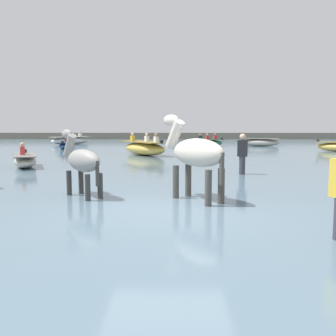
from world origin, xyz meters
name	(u,v)px	position (x,y,z in m)	size (l,w,h in m)	color
ground_plane	(167,224)	(0.00, 0.00, 0.00)	(120.00, 120.00, 0.00)	#84755B
water_surface	(172,164)	(0.00, 10.00, 0.14)	(90.00, 90.00, 0.29)	slate
horse_lead_grey	(82,162)	(-1.94, 1.27, 1.06)	(1.31, 1.42, 1.80)	gray
horse_trailing_pinto	(195,155)	(0.58, 0.90, 1.26)	(1.48, 1.75, 2.13)	beige
boat_near_port	(25,161)	(-5.72, 7.35, 0.54)	(1.69, 2.58, 0.97)	#B2AD9E
boat_distant_west	(144,148)	(-1.57, 13.67, 0.67)	(3.23, 4.08, 1.23)	gold
boat_mid_channel	(208,143)	(2.78, 22.82, 0.58)	(2.87, 2.11, 1.03)	#337556
boat_distant_east	(260,142)	(7.04, 23.37, 0.60)	(3.33, 2.17, 0.63)	#B2AD9E
boat_far_inshore	(65,145)	(-7.69, 19.29, 0.54)	(1.22, 2.78, 0.96)	#28518E
boat_near_starboard	(70,141)	(-9.11, 25.61, 0.64)	(3.35, 3.67, 1.18)	silver
person_spectator_far	(242,157)	(2.38, 5.31, 0.87)	(0.36, 0.28, 1.63)	#383842
far_shoreline	(174,137)	(0.00, 41.04, 0.55)	(80.00, 2.40, 1.10)	#706B5B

